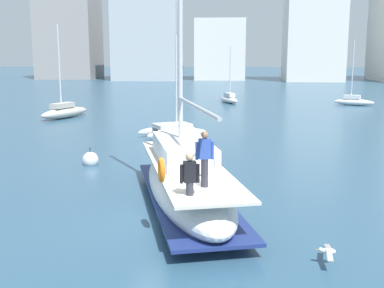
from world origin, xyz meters
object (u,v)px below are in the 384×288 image
moored_cutter_left (229,99)px  mooring_buoy (90,160)px  main_sailboat (186,180)px  moored_sloop_far (172,129)px  moored_sloop_near (354,101)px  moored_catamaran (65,111)px  seagull (328,251)px

moored_cutter_left → mooring_buoy: 30.98m
main_sailboat → moored_sloop_far: main_sailboat is taller
moored_sloop_near → moored_catamaran: 28.97m
moored_sloop_near → moored_sloop_far: bearing=-127.3°
moored_catamaran → moored_cutter_left: moored_catamaran is taller
moored_sloop_far → moored_sloop_near: bearing=52.7°
moored_sloop_near → moored_sloop_far: moored_sloop_near is taller
moored_sloop_far → seagull: size_ratio=5.89×
main_sailboat → moored_sloop_near: 37.51m
moored_cutter_left → seagull: bearing=-85.7°
main_sailboat → moored_sloop_near: (13.74, 34.90, -0.43)m
main_sailboat → seagull: bearing=-47.9°
main_sailboat → mooring_buoy: 7.82m
moored_catamaran → seagull: (16.32, -26.72, -0.21)m
moored_sloop_far → moored_catamaran: moored_catamaran is taller
moored_sloop_near → mooring_buoy: (-18.90, -29.07, -0.25)m
moored_sloop_near → moored_cutter_left: (-12.85, 1.31, -0.01)m
main_sailboat → moored_cutter_left: (0.89, 36.21, -0.43)m
moored_sloop_far → seagull: (6.26, -18.22, -0.15)m
moored_catamaran → main_sailboat: bearing=-61.0°
moored_cutter_left → seagull: moored_cutter_left is taller
seagull → mooring_buoy: mooring_buoy is taller
seagull → mooring_buoy: bearing=131.7°
moored_catamaran → seagull: size_ratio=7.03×
moored_sloop_far → mooring_buoy: (-2.85, -8.00, -0.28)m
moored_cutter_left → seagull: (3.06, -40.60, -0.12)m
moored_sloop_near → main_sailboat: bearing=-111.5°
moored_sloop_near → moored_cutter_left: 12.91m
moored_sloop_near → mooring_buoy: 34.67m
main_sailboat → moored_sloop_near: main_sailboat is taller
moored_sloop_near → seagull: bearing=-104.0°
moored_cutter_left → moored_catamaran: bearing=-133.7°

